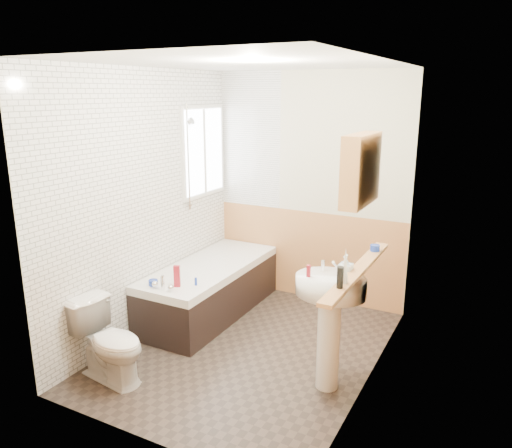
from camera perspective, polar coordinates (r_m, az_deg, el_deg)
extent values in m
plane|color=#2D2520|center=(4.71, -0.88, -14.08)|extent=(2.80, 2.80, 0.00)
plane|color=white|center=(4.12, -1.02, 17.94)|extent=(2.80, 2.80, 0.00)
cube|color=beige|center=(5.49, 6.14, 4.01)|extent=(2.20, 0.02, 2.50)
cube|color=beige|center=(3.13, -13.44, -4.74)|extent=(2.20, 0.02, 2.50)
cube|color=beige|center=(4.86, -12.51, 2.30)|extent=(0.02, 2.80, 2.50)
cube|color=beige|center=(3.85, 13.70, -1.05)|extent=(0.02, 2.80, 2.50)
cube|color=tan|center=(4.12, 12.75, -11.08)|extent=(0.01, 2.80, 1.00)
cube|color=tan|center=(3.47, -12.42, -16.39)|extent=(2.20, 0.01, 1.00)
cube|color=tan|center=(5.66, 5.85, -3.50)|extent=(2.20, 0.01, 1.00)
cube|color=white|center=(4.85, -12.31, 2.28)|extent=(0.01, 2.80, 2.50)
cube|color=white|center=(5.71, -0.68, 9.57)|extent=(0.75, 0.01, 1.50)
cube|color=white|center=(5.52, -6.00, 8.26)|extent=(0.03, 0.79, 0.99)
cube|color=white|center=(5.51, -5.89, 8.26)|extent=(0.01, 0.70, 0.90)
cube|color=white|center=(5.51, -5.88, 8.26)|extent=(0.01, 0.04, 0.90)
cube|color=black|center=(5.33, -5.25, -7.77)|extent=(0.70, 1.75, 0.46)
cube|color=white|center=(5.24, -5.32, -5.04)|extent=(0.70, 1.75, 0.08)
cube|color=white|center=(5.24, -5.32, -5.15)|extent=(0.56, 1.61, 0.04)
cylinder|color=silver|center=(4.61, -10.63, -6.62)|extent=(0.04, 0.04, 0.14)
sphere|color=silver|center=(4.67, -11.49, -6.75)|extent=(0.06, 0.06, 0.06)
sphere|color=silver|center=(4.57, -9.72, -7.18)|extent=(0.06, 0.06, 0.06)
cylinder|color=silver|center=(5.25, -7.78, 7.54)|extent=(0.02, 0.02, 1.10)
cylinder|color=silver|center=(5.34, -7.59, 2.16)|extent=(0.04, 0.04, 0.02)
cylinder|color=silver|center=(5.21, -7.98, 13.06)|extent=(0.04, 0.04, 0.02)
cylinder|color=silver|center=(5.19, -7.46, 11.54)|extent=(0.06, 0.07, 0.08)
imported|color=white|center=(4.30, -16.36, -12.83)|extent=(0.71, 0.46, 0.65)
cylinder|color=white|center=(4.04, 8.26, -13.38)|extent=(0.18, 0.18, 0.75)
ellipsoid|color=white|center=(3.84, 8.53, -7.03)|extent=(0.54, 0.44, 0.15)
cylinder|color=silver|center=(3.92, 7.66, -4.71)|extent=(0.03, 0.03, 0.08)
cylinder|color=silver|center=(3.86, 10.59, -5.16)|extent=(0.03, 0.03, 0.08)
cylinder|color=silver|center=(3.86, 9.03, -4.59)|extent=(0.02, 0.11, 0.09)
cube|color=tan|center=(3.73, 11.57, -5.22)|extent=(0.10, 1.43, 0.03)
cube|color=tan|center=(3.58, 11.91, 6.12)|extent=(0.13, 0.55, 0.50)
cube|color=silver|center=(3.48, 10.21, 5.94)|extent=(0.01, 0.21, 0.37)
cube|color=silver|center=(3.73, 11.47, 6.48)|extent=(0.01, 0.21, 0.37)
cylinder|color=black|center=(3.33, 9.59, -6.04)|extent=(0.06, 0.06, 0.15)
cone|color=silver|center=(3.40, 10.15, -4.71)|extent=(0.06, 0.06, 0.25)
cylinder|color=#19339E|center=(4.15, 13.44, -2.68)|extent=(0.09, 0.09, 0.05)
imported|color=silver|center=(3.71, 10.15, -5.85)|extent=(0.10, 0.21, 0.10)
cylinder|color=maroon|center=(3.78, 6.02, -5.35)|extent=(0.04, 0.04, 0.09)
cube|color=maroon|center=(4.65, -9.02, -5.91)|extent=(0.07, 0.06, 0.20)
cylinder|color=#19339E|center=(4.75, -11.67, -6.58)|extent=(0.10, 0.10, 0.05)
cylinder|color=#19339E|center=(4.68, -6.90, -6.55)|extent=(0.03, 0.03, 0.07)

